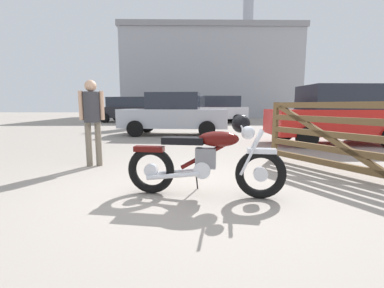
{
  "coord_description": "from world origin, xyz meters",
  "views": [
    {
      "loc": [
        0.3,
        -3.6,
        1.19
      ],
      "look_at": [
        0.22,
        0.79,
        0.54
      ],
      "focal_mm": 24.76,
      "sensor_mm": 36.0,
      "label": 1
    }
  ],
  "objects": [
    {
      "name": "vintage_motorcycle",
      "position": [
        0.45,
        -0.21,
        0.49
      ],
      "size": [
        2.08,
        0.73,
        1.07
      ],
      "rotation": [
        0.0,
        0.0,
        -0.13
      ],
      "color": "black",
      "rests_on": "ground_plane"
    },
    {
      "name": "red_hatchback_near",
      "position": [
        4.6,
        4.61,
        0.92
      ],
      "size": [
        3.98,
        1.98,
        1.78
      ],
      "rotation": [
        0.0,
        0.0,
        3.19
      ],
      "color": "black",
      "rests_on": "ground_plane"
    },
    {
      "name": "industrial_building",
      "position": [
        1.59,
        26.24,
        4.38
      ],
      "size": [
        17.52,
        11.18,
        17.51
      ],
      "rotation": [
        0.0,
        0.0,
        0.03
      ],
      "color": "#9EA0A8",
      "rests_on": "ground_plane"
    },
    {
      "name": "ground_plane",
      "position": [
        0.0,
        0.0,
        0.0
      ],
      "size": [
        80.0,
        80.0,
        0.0
      ],
      "primitive_type": "plane",
      "color": "gray"
    },
    {
      "name": "dark_sedan_left",
      "position": [
        -0.61,
        7.04,
        0.84
      ],
      "size": [
        4.32,
        2.16,
        1.67
      ],
      "rotation": [
        0.0,
        0.0,
        3.07
      ],
      "color": "black",
      "rests_on": "ground_plane"
    },
    {
      "name": "silver_sedan_mid",
      "position": [
        1.69,
        14.22,
        0.92
      ],
      "size": [
        4.12,
        2.31,
        1.78
      ],
      "rotation": [
        0.0,
        0.0,
        3.31
      ],
      "color": "black",
      "rests_on": "ground_plane"
    },
    {
      "name": "timber_gate",
      "position": [
        2.77,
        0.97,
        0.7
      ],
      "size": [
        1.37,
        2.27,
        1.6
      ],
      "rotation": [
        0.0,
        0.0,
        2.09
      ],
      "color": "brown",
      "rests_on": "ground_plane"
    },
    {
      "name": "bystander",
      "position": [
        -1.72,
        1.47,
        1.02
      ],
      "size": [
        0.44,
        0.3,
        1.66
      ],
      "rotation": [
        0.0,
        0.0,
        5.0
      ],
      "color": "#706656",
      "rests_on": "ground_plane"
    },
    {
      "name": "pale_sedan_back",
      "position": [
        -4.21,
        14.91,
        0.94
      ],
      "size": [
        4.94,
        2.61,
        1.74
      ],
      "rotation": [
        0.0,
        0.0,
        2.96
      ],
      "color": "black",
      "rests_on": "ground_plane"
    }
  ]
}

